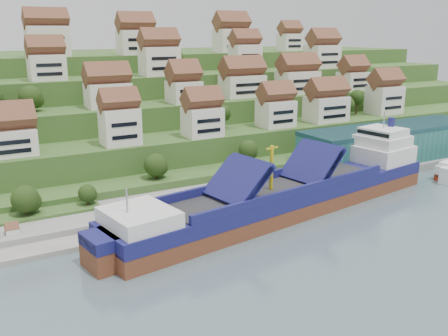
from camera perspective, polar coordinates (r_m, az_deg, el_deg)
ground at (r=111.59m, az=6.61°, el=-5.17°), size 300.00×300.00×0.00m
quay at (r=134.17m, az=9.81°, el=-1.26°), size 180.00×14.00×2.20m
hillside at (r=199.72m, az=-11.07°, el=6.92°), size 260.00×128.00×31.00m
hillside_village at (r=160.53m, az=-5.09°, el=10.17°), size 158.55×62.79×29.65m
hillside_trees at (r=142.50m, az=-8.46°, el=6.65°), size 138.98×60.88×30.59m
warehouse at (r=155.75m, az=18.65°, el=2.78°), size 60.00×15.00×10.00m
flagpole at (r=127.77m, az=10.67°, el=0.55°), size 1.28×0.16×8.00m
cargo_ship at (r=112.64m, az=7.85°, el=-3.10°), size 86.55×26.48×19.06m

